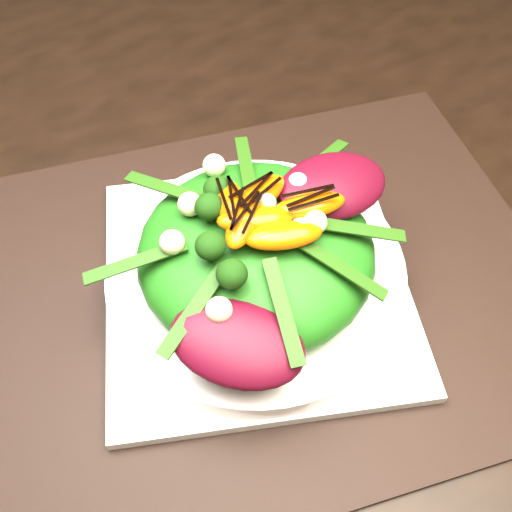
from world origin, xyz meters
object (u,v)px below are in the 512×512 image
dining_table (108,237)px  plate_base (256,282)px  lettuce_mound (256,252)px  placemat (256,287)px  salad_bowl (256,273)px  orange_segment (229,226)px

dining_table → plate_base: bearing=-59.0°
dining_table → lettuce_mound: size_ratio=8.34×
placemat → salad_bowl: 0.02m
dining_table → placemat: bearing=-59.0°
plate_base → salad_bowl: (0.00, 0.00, 0.01)m
plate_base → salad_bowl: size_ratio=1.02×
orange_segment → salad_bowl: bearing=-16.6°
dining_table → salad_bowl: bearing=-59.0°
lettuce_mound → placemat: bearing=0.0°
plate_base → salad_bowl: salad_bowl is taller
salad_bowl → orange_segment: 0.07m
placemat → lettuce_mound: 0.05m
dining_table → plate_base: (0.08, -0.14, 0.03)m
plate_base → lettuce_mound: (0.00, 0.00, 0.04)m
dining_table → placemat: size_ratio=3.10×
plate_base → orange_segment: bearing=163.4°
salad_bowl → orange_segment: size_ratio=4.31×
placemat → lettuce_mound: size_ratio=2.69×
orange_segment → lettuce_mound: bearing=-16.6°
plate_base → salad_bowl: bearing=0.0°
dining_table → salad_bowl: size_ratio=6.42×
salad_bowl → lettuce_mound: 0.03m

